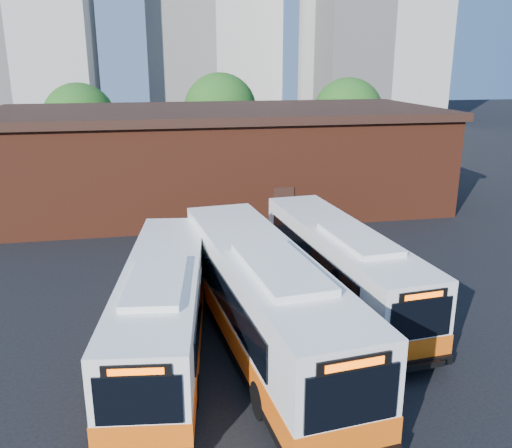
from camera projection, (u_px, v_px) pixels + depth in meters
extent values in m
plane|color=black|center=(296.00, 355.00, 17.92)|extent=(220.00, 220.00, 0.00)
cube|color=white|center=(163.00, 304.00, 17.77)|extent=(3.81, 11.42, 2.66)
cube|color=#FB600F|center=(165.00, 326.00, 17.99)|extent=(3.86, 11.47, 0.65)
cube|color=black|center=(165.00, 338.00, 18.13)|extent=(3.85, 11.46, 0.23)
cube|color=black|center=(138.00, 401.00, 12.32)|extent=(2.01, 0.32, 1.26)
cube|color=black|center=(136.00, 371.00, 12.09)|extent=(1.58, 0.26, 0.30)
cube|color=#FF5905|center=(136.00, 372.00, 12.05)|extent=(1.25, 0.18, 0.17)
cube|color=black|center=(127.00, 294.00, 17.98)|extent=(1.17, 8.67, 0.98)
cube|color=black|center=(201.00, 292.00, 18.13)|extent=(1.17, 8.67, 0.98)
cube|color=white|center=(156.00, 281.00, 16.02)|extent=(2.11, 4.10, 0.21)
cylinder|color=black|center=(115.00, 394.00, 15.02)|extent=(0.42, 0.96, 0.93)
cylinder|color=black|center=(193.00, 391.00, 15.15)|extent=(0.42, 0.96, 0.93)
cylinder|color=black|center=(145.00, 300.00, 20.90)|extent=(0.42, 0.96, 0.93)
cylinder|color=black|center=(201.00, 299.00, 21.04)|extent=(0.42, 0.96, 0.93)
cube|color=white|center=(263.00, 296.00, 17.88)|extent=(4.04, 12.86, 3.00)
cube|color=#FB600F|center=(263.00, 320.00, 18.14)|extent=(4.09, 12.92, 0.74)
cube|color=black|center=(263.00, 334.00, 18.29)|extent=(4.08, 12.90, 0.26)
cube|color=black|center=(352.00, 398.00, 11.99)|extent=(2.28, 0.31, 1.42)
cube|color=black|center=(354.00, 364.00, 11.73)|extent=(1.79, 0.26, 0.34)
cube|color=#FF5905|center=(355.00, 365.00, 11.70)|extent=(1.42, 0.17, 0.19)
cube|color=black|center=(220.00, 288.00, 17.80)|extent=(1.12, 9.81, 1.11)
cube|color=black|center=(298.00, 279.00, 18.57)|extent=(1.12, 9.81, 1.11)
cube|color=white|center=(280.00, 268.00, 15.97)|extent=(2.29, 4.60, 0.23)
cylinder|color=black|center=(261.00, 400.00, 14.65)|extent=(0.45, 1.08, 1.05)
cylinder|color=black|center=(343.00, 385.00, 15.34)|extent=(0.45, 1.08, 1.05)
cylinder|color=black|center=(207.00, 297.00, 21.01)|extent=(0.45, 1.08, 1.05)
cylinder|color=black|center=(266.00, 290.00, 21.70)|extent=(0.45, 1.08, 1.05)
cube|color=white|center=(340.00, 262.00, 21.45)|extent=(3.40, 11.47, 2.68)
cube|color=#FB600F|center=(340.00, 280.00, 21.68)|extent=(3.45, 11.52, 0.66)
cube|color=black|center=(339.00, 291.00, 21.81)|extent=(3.44, 11.51, 0.24)
cube|color=black|center=(421.00, 319.00, 16.16)|extent=(2.04, 0.24, 1.27)
cube|color=black|center=(423.00, 295.00, 15.92)|extent=(1.60, 0.20, 0.30)
cube|color=#FF5905|center=(424.00, 296.00, 15.89)|extent=(1.27, 0.13, 0.17)
cube|color=black|center=(418.00, 365.00, 16.54)|extent=(2.40, 0.35, 0.30)
cube|color=black|center=(422.00, 366.00, 16.32)|extent=(1.39, 0.48, 0.06)
cube|color=black|center=(425.00, 367.00, 16.14)|extent=(1.36, 0.16, 0.17)
cube|color=black|center=(308.00, 256.00, 21.40)|extent=(0.84, 8.78, 0.99)
cube|color=black|center=(364.00, 250.00, 22.05)|extent=(0.84, 8.78, 0.99)
cube|color=white|center=(358.00, 239.00, 19.74)|extent=(1.98, 4.08, 0.21)
cylinder|color=black|center=(349.00, 330.00, 18.57)|extent=(0.38, 0.96, 0.94)
cylinder|color=black|center=(405.00, 322.00, 19.15)|extent=(0.38, 0.96, 0.94)
cylinder|color=black|center=(289.00, 267.00, 24.28)|extent=(0.38, 0.96, 0.94)
cylinder|color=black|center=(333.00, 262.00, 24.86)|extent=(0.38, 0.96, 0.94)
imported|color=#111633|center=(333.00, 364.00, 15.76)|extent=(0.62, 0.74, 1.74)
cube|color=#5F2716|center=(218.00, 160.00, 35.84)|extent=(28.00, 12.00, 6.00)
cube|color=black|center=(217.00, 112.00, 34.93)|extent=(28.60, 12.60, 0.50)
cube|color=black|center=(284.00, 208.00, 31.25)|extent=(1.20, 0.08, 2.40)
cylinder|color=#382314|center=(83.00, 159.00, 45.76)|extent=(0.36, 0.36, 2.70)
sphere|color=#1C4D15|center=(80.00, 120.00, 44.80)|extent=(6.00, 6.00, 6.00)
cylinder|color=#382314|center=(221.00, 150.00, 49.80)|extent=(0.36, 0.36, 2.95)
sphere|color=#1C4D15|center=(220.00, 110.00, 48.76)|extent=(6.56, 6.56, 6.56)
cylinder|color=#382314|center=(346.00, 152.00, 49.02)|extent=(0.36, 0.36, 2.81)
sphere|color=#1C4D15|center=(348.00, 114.00, 48.03)|extent=(6.24, 6.24, 6.24)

